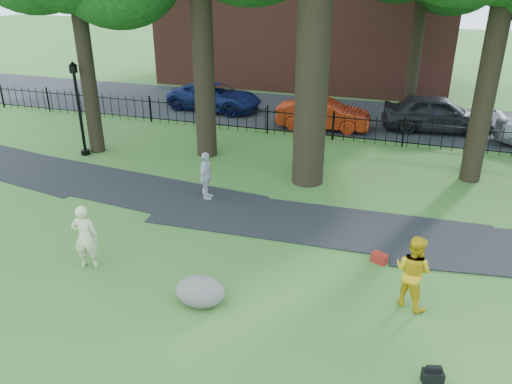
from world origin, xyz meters
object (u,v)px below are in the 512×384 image
(woman, at_px, (85,237))
(lamppost, at_px, (79,110))
(red_sedan, at_px, (323,114))
(man, at_px, (413,272))
(boulder, at_px, (200,289))

(woman, bearing_deg, lamppost, -72.53)
(lamppost, height_order, red_sedan, lamppost)
(woman, height_order, red_sedan, woman)
(woman, relative_size, man, 0.98)
(boulder, xyz_separation_m, lamppost, (-8.44, 7.57, 1.49))
(boulder, distance_m, lamppost, 11.44)
(boulder, relative_size, red_sedan, 0.27)
(woman, bearing_deg, boulder, 152.99)
(man, relative_size, red_sedan, 0.41)
(red_sedan, bearing_deg, man, -163.35)
(lamppost, xyz_separation_m, red_sedan, (8.49, 6.54, -1.12))
(woman, height_order, boulder, woman)
(man, distance_m, red_sedan, 13.50)
(man, bearing_deg, boulder, 45.59)
(lamppost, distance_m, red_sedan, 10.77)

